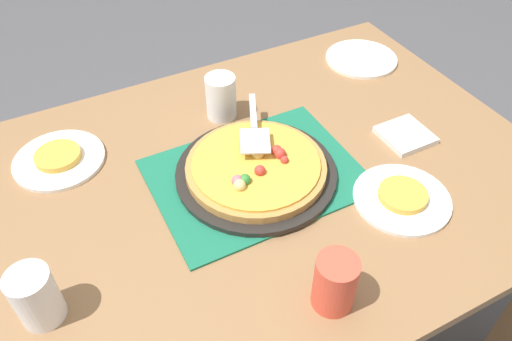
# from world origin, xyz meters

# --- Properties ---
(ground_plane) EXTENTS (8.00, 8.00, 0.00)m
(ground_plane) POSITION_xyz_m (0.00, 0.00, 0.00)
(ground_plane) COLOR #4C4C51
(dining_table) EXTENTS (1.40, 1.00, 0.75)m
(dining_table) POSITION_xyz_m (0.00, 0.00, 0.64)
(dining_table) COLOR olive
(dining_table) RESTS_ON ground_plane
(placemat) EXTENTS (0.48, 0.36, 0.01)m
(placemat) POSITION_xyz_m (0.00, 0.00, 0.75)
(placemat) COLOR #196B4C
(placemat) RESTS_ON dining_table
(pizza_pan) EXTENTS (0.38, 0.38, 0.01)m
(pizza_pan) POSITION_xyz_m (0.00, 0.00, 0.76)
(pizza_pan) COLOR black
(pizza_pan) RESTS_ON placemat
(pizza) EXTENTS (0.33, 0.33, 0.05)m
(pizza) POSITION_xyz_m (-0.00, -0.00, 0.78)
(pizza) COLOR #B78442
(pizza) RESTS_ON pizza_pan
(plate_near_left) EXTENTS (0.22, 0.22, 0.01)m
(plate_near_left) POSITION_xyz_m (0.26, -0.22, 0.76)
(plate_near_left) COLOR white
(plate_near_left) RESTS_ON dining_table
(plate_far_right) EXTENTS (0.22, 0.22, 0.01)m
(plate_far_right) POSITION_xyz_m (-0.40, 0.27, 0.76)
(plate_far_right) COLOR white
(plate_far_right) RESTS_ON dining_table
(plate_side) EXTENTS (0.22, 0.22, 0.01)m
(plate_side) POSITION_xyz_m (0.53, 0.31, 0.76)
(plate_side) COLOR white
(plate_side) RESTS_ON dining_table
(served_slice_left) EXTENTS (0.11, 0.11, 0.02)m
(served_slice_left) POSITION_xyz_m (0.26, -0.22, 0.77)
(served_slice_left) COLOR gold
(served_slice_left) RESTS_ON plate_near_left
(served_slice_right) EXTENTS (0.11, 0.11, 0.02)m
(served_slice_right) POSITION_xyz_m (-0.40, 0.27, 0.77)
(served_slice_right) COLOR gold
(served_slice_right) RESTS_ON plate_far_right
(cup_near) EXTENTS (0.08, 0.08, 0.12)m
(cup_near) POSITION_xyz_m (0.03, 0.25, 0.81)
(cup_near) COLOR white
(cup_near) RESTS_ON dining_table
(cup_far) EXTENTS (0.08, 0.08, 0.12)m
(cup_far) POSITION_xyz_m (-0.03, -0.36, 0.81)
(cup_far) COLOR #E04C38
(cup_far) RESTS_ON dining_table
(cup_corner) EXTENTS (0.08, 0.08, 0.12)m
(cup_corner) POSITION_xyz_m (-0.51, -0.14, 0.81)
(cup_corner) COLOR white
(cup_corner) RESTS_ON dining_table
(pizza_server) EXTENTS (0.14, 0.23, 0.01)m
(pizza_server) POSITION_xyz_m (0.04, 0.09, 0.82)
(pizza_server) COLOR silver
(pizza_server) RESTS_ON pizza
(napkin_stack) EXTENTS (0.12, 0.12, 0.02)m
(napkin_stack) POSITION_xyz_m (0.41, -0.05, 0.76)
(napkin_stack) COLOR white
(napkin_stack) RESTS_ON dining_table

